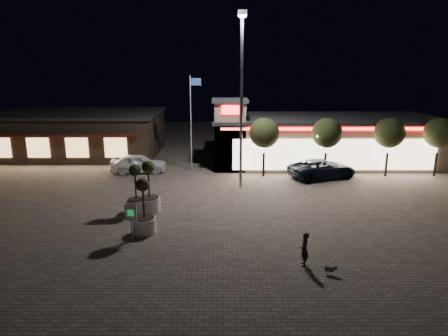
{
  "coord_description": "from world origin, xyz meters",
  "views": [
    {
      "loc": [
        0.66,
        -20.48,
        8.64
      ],
      "look_at": [
        0.76,
        6.0,
        1.95
      ],
      "focal_mm": 32.0,
      "sensor_mm": 36.0,
      "label": 1
    }
  ],
  "objects_px": {
    "planter_mid": "(144,216)",
    "pickup_truck": "(323,168)",
    "white_sedan": "(139,163)",
    "pedestrian": "(304,250)",
    "planter_left": "(136,198)",
    "valet_sign": "(131,216)"
  },
  "relations": [
    {
      "from": "planter_mid",
      "to": "pickup_truck",
      "type": "bearing_deg",
      "value": 41.9
    },
    {
      "from": "white_sedan",
      "to": "pedestrian",
      "type": "relative_size",
      "value": 3.0
    },
    {
      "from": "pickup_truck",
      "to": "planter_left",
      "type": "height_order",
      "value": "planter_left"
    },
    {
      "from": "planter_left",
      "to": "planter_mid",
      "type": "relative_size",
      "value": 1.0
    },
    {
      "from": "pickup_truck",
      "to": "pedestrian",
      "type": "height_order",
      "value": "pedestrian"
    },
    {
      "from": "planter_left",
      "to": "valet_sign",
      "type": "bearing_deg",
      "value": -81.53
    },
    {
      "from": "pickup_truck",
      "to": "planter_mid",
      "type": "height_order",
      "value": "planter_mid"
    },
    {
      "from": "pedestrian",
      "to": "valet_sign",
      "type": "height_order",
      "value": "valet_sign"
    },
    {
      "from": "pedestrian",
      "to": "white_sedan",
      "type": "bearing_deg",
      "value": -142.95
    },
    {
      "from": "planter_mid",
      "to": "white_sedan",
      "type": "bearing_deg",
      "value": 102.81
    },
    {
      "from": "white_sedan",
      "to": "planter_left",
      "type": "xyz_separation_m",
      "value": [
        1.82,
        -9.58,
        0.14
      ]
    },
    {
      "from": "valet_sign",
      "to": "planter_mid",
      "type": "bearing_deg",
      "value": 66.15
    },
    {
      "from": "planter_mid",
      "to": "valet_sign",
      "type": "height_order",
      "value": "planter_mid"
    },
    {
      "from": "planter_left",
      "to": "planter_mid",
      "type": "xyz_separation_m",
      "value": [
        1.07,
        -3.11,
        0.0
      ]
    },
    {
      "from": "planter_mid",
      "to": "pedestrian",
      "type": "bearing_deg",
      "value": -25.4
    },
    {
      "from": "pickup_truck",
      "to": "planter_mid",
      "type": "xyz_separation_m",
      "value": [
        -12.23,
        -10.97,
        0.17
      ]
    },
    {
      "from": "pedestrian",
      "to": "planter_left",
      "type": "bearing_deg",
      "value": -123.61
    },
    {
      "from": "planter_left",
      "to": "valet_sign",
      "type": "distance_m",
      "value": 4.2
    },
    {
      "from": "pickup_truck",
      "to": "pedestrian",
      "type": "bearing_deg",
      "value": 145.29
    },
    {
      "from": "pedestrian",
      "to": "valet_sign",
      "type": "bearing_deg",
      "value": -104.15
    },
    {
      "from": "pickup_truck",
      "to": "planter_mid",
      "type": "distance_m",
      "value": 16.43
    },
    {
      "from": "pedestrian",
      "to": "valet_sign",
      "type": "distance_m",
      "value": 8.74
    }
  ]
}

